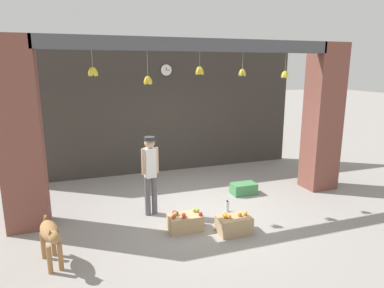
{
  "coord_description": "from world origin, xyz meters",
  "views": [
    {
      "loc": [
        -2.28,
        -6.13,
        2.86
      ],
      "look_at": [
        0.0,
        0.42,
        1.28
      ],
      "focal_mm": 32.0,
      "sensor_mm": 36.0,
      "label": 1
    }
  ],
  "objects_px": {
    "shopkeeper": "(150,170)",
    "fruit_crate_oranges": "(234,224)",
    "dog": "(50,235)",
    "wall_clock": "(166,70)",
    "produce_box_green": "(244,189)",
    "fruit_crate_apples": "(185,222)",
    "water_bottle": "(227,207)"
  },
  "relations": [
    {
      "from": "water_bottle",
      "to": "wall_clock",
      "type": "relative_size",
      "value": 0.78
    },
    {
      "from": "dog",
      "to": "wall_clock",
      "type": "relative_size",
      "value": 2.88
    },
    {
      "from": "dog",
      "to": "fruit_crate_oranges",
      "type": "relative_size",
      "value": 1.53
    },
    {
      "from": "shopkeeper",
      "to": "produce_box_green",
      "type": "xyz_separation_m",
      "value": [
        2.24,
        0.38,
        -0.78
      ]
    },
    {
      "from": "shopkeeper",
      "to": "produce_box_green",
      "type": "distance_m",
      "value": 2.4
    },
    {
      "from": "wall_clock",
      "to": "produce_box_green",
      "type": "bearing_deg",
      "value": -63.0
    },
    {
      "from": "fruit_crate_oranges",
      "to": "water_bottle",
      "type": "relative_size",
      "value": 2.42
    },
    {
      "from": "fruit_crate_apples",
      "to": "water_bottle",
      "type": "distance_m",
      "value": 1.13
    },
    {
      "from": "water_bottle",
      "to": "wall_clock",
      "type": "xyz_separation_m",
      "value": [
        -0.39,
        3.07,
        2.65
      ]
    },
    {
      "from": "produce_box_green",
      "to": "water_bottle",
      "type": "xyz_separation_m",
      "value": [
        -0.78,
        -0.78,
        -0.02
      ]
    },
    {
      "from": "produce_box_green",
      "to": "wall_clock",
      "type": "distance_m",
      "value": 3.69
    },
    {
      "from": "fruit_crate_apples",
      "to": "wall_clock",
      "type": "relative_size",
      "value": 1.95
    },
    {
      "from": "dog",
      "to": "wall_clock",
      "type": "height_order",
      "value": "wall_clock"
    },
    {
      "from": "dog",
      "to": "produce_box_green",
      "type": "relative_size",
      "value": 1.58
    },
    {
      "from": "fruit_crate_oranges",
      "to": "water_bottle",
      "type": "height_order",
      "value": "fruit_crate_oranges"
    },
    {
      "from": "wall_clock",
      "to": "dog",
      "type": "bearing_deg",
      "value": -125.61
    },
    {
      "from": "fruit_crate_apples",
      "to": "water_bottle",
      "type": "bearing_deg",
      "value": 23.72
    },
    {
      "from": "dog",
      "to": "shopkeeper",
      "type": "height_order",
      "value": "shopkeeper"
    },
    {
      "from": "fruit_crate_apples",
      "to": "wall_clock",
      "type": "height_order",
      "value": "wall_clock"
    },
    {
      "from": "shopkeeper",
      "to": "fruit_crate_oranges",
      "type": "bearing_deg",
      "value": 126.41
    },
    {
      "from": "fruit_crate_oranges",
      "to": "wall_clock",
      "type": "height_order",
      "value": "wall_clock"
    },
    {
      "from": "dog",
      "to": "wall_clock",
      "type": "distance_m",
      "value": 5.36
    },
    {
      "from": "fruit_crate_oranges",
      "to": "fruit_crate_apples",
      "type": "distance_m",
      "value": 0.86
    },
    {
      "from": "fruit_crate_oranges",
      "to": "produce_box_green",
      "type": "xyz_separation_m",
      "value": [
        1.04,
        1.61,
        -0.03
      ]
    },
    {
      "from": "water_bottle",
      "to": "wall_clock",
      "type": "height_order",
      "value": "wall_clock"
    },
    {
      "from": "fruit_crate_oranges",
      "to": "wall_clock",
      "type": "relative_size",
      "value": 1.89
    },
    {
      "from": "dog",
      "to": "water_bottle",
      "type": "height_order",
      "value": "dog"
    },
    {
      "from": "shopkeeper",
      "to": "fruit_crate_apples",
      "type": "distance_m",
      "value": 1.22
    },
    {
      "from": "dog",
      "to": "wall_clock",
      "type": "bearing_deg",
      "value": 130.47
    },
    {
      "from": "wall_clock",
      "to": "fruit_crate_apples",
      "type": "bearing_deg",
      "value": -100.34
    },
    {
      "from": "produce_box_green",
      "to": "wall_clock",
      "type": "bearing_deg",
      "value": 117.0
    },
    {
      "from": "shopkeeper",
      "to": "water_bottle",
      "type": "height_order",
      "value": "shopkeeper"
    }
  ]
}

